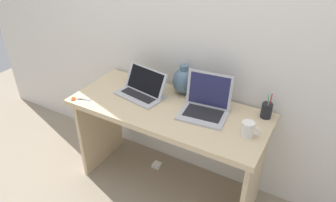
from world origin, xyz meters
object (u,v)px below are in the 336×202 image
power_brick (157,165)px  pen_cup (267,110)px  laptop_left (143,88)px  coffee_mug (248,129)px  green_vase (184,81)px  laptop_right (206,103)px  scissors (77,99)px

power_brick → pen_cup: bearing=5.8°
laptop_left → coffee_mug: bearing=-6.7°
green_vase → laptop_right: bearing=-31.8°
laptop_left → coffee_mug: laptop_left is taller
laptop_right → coffee_mug: size_ratio=2.89×
coffee_mug → power_brick: 1.11m
laptop_left → laptop_right: 0.49m
pen_cup → green_vase: bearing=178.3°
laptop_left → power_brick: (0.06, 0.07, -0.79)m
laptop_left → power_brick: 0.79m
green_vase → scissors: bearing=-143.0°
laptop_right → power_brick: (-0.44, 0.05, -0.81)m
laptop_right → coffee_mug: bearing=-19.8°
coffee_mug → pen_cup: size_ratio=0.63×
pen_cup → scissors: 1.32m
scissors → laptop_left: bearing=38.1°
laptop_left → laptop_right: laptop_right is taller
coffee_mug → pen_cup: bearing=80.2°
laptop_right → pen_cup: (0.37, 0.13, -0.01)m
green_vase → coffee_mug: green_vase is taller
coffee_mug → power_brick: bearing=167.3°
laptop_right → green_vase: bearing=148.2°
laptop_left → power_brick: bearing=51.7°
pen_cup → power_brick: bearing=-174.2°
scissors → coffee_mug: bearing=9.3°
green_vase → coffee_mug: (0.57, -0.27, -0.05)m
laptop_right → power_brick: bearing=173.0°
coffee_mug → laptop_right: bearing=160.2°
laptop_right → coffee_mug: (0.33, -0.12, -0.02)m
pen_cup → laptop_right: bearing=-160.1°
green_vase → pen_cup: green_vase is taller
scissors → pen_cup: bearing=19.9°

